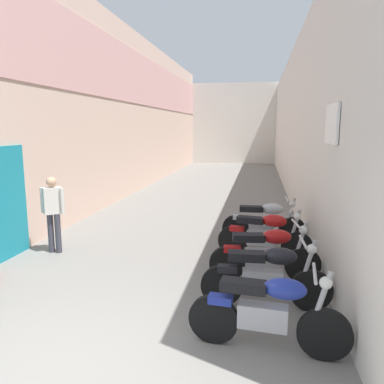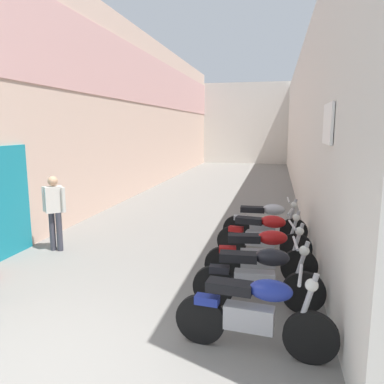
{
  "view_description": "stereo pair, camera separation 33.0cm",
  "coord_description": "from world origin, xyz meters",
  "px_view_note": "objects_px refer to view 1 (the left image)",
  "views": [
    {
      "loc": [
        1.86,
        -3.0,
        2.55
      ],
      "look_at": [
        0.49,
        4.68,
        1.2
      ],
      "focal_mm": 35.07,
      "sensor_mm": 36.0,
      "label": 1
    },
    {
      "loc": [
        2.19,
        -2.94,
        2.55
      ],
      "look_at": [
        0.49,
        4.68,
        1.2
      ],
      "focal_mm": 35.07,
      "sensor_mm": 36.0,
      "label": 2
    }
  ],
  "objects_px": {
    "motorcycle_second": "(267,275)",
    "motorcycle_fourth": "(265,234)",
    "motorcycle_nearest": "(268,310)",
    "motorcycle_third": "(266,253)",
    "motorcycle_fifth": "(264,221)",
    "pedestrian_mid_alley": "(53,209)"
  },
  "relations": [
    {
      "from": "motorcycle_third",
      "to": "motorcycle_fourth",
      "type": "height_order",
      "value": "same"
    },
    {
      "from": "motorcycle_fifth",
      "to": "motorcycle_third",
      "type": "bearing_deg",
      "value": -90.0
    },
    {
      "from": "motorcycle_fifth",
      "to": "motorcycle_second",
      "type": "bearing_deg",
      "value": -90.0
    },
    {
      "from": "pedestrian_mid_alley",
      "to": "motorcycle_fifth",
      "type": "bearing_deg",
      "value": 18.84
    },
    {
      "from": "motorcycle_second",
      "to": "pedestrian_mid_alley",
      "type": "relative_size",
      "value": 1.18
    },
    {
      "from": "motorcycle_nearest",
      "to": "motorcycle_second",
      "type": "relative_size",
      "value": 1.0
    },
    {
      "from": "motorcycle_third",
      "to": "motorcycle_fourth",
      "type": "xyz_separation_m",
      "value": [
        -0.0,
        1.13,
        0.0
      ]
    },
    {
      "from": "motorcycle_nearest",
      "to": "motorcycle_fourth",
      "type": "relative_size",
      "value": 1.01
    },
    {
      "from": "pedestrian_mid_alley",
      "to": "motorcycle_second",
      "type": "bearing_deg",
      "value": -21.87
    },
    {
      "from": "motorcycle_nearest",
      "to": "pedestrian_mid_alley",
      "type": "xyz_separation_m",
      "value": [
        -4.25,
        2.77,
        0.42
      ]
    },
    {
      "from": "motorcycle_fifth",
      "to": "pedestrian_mid_alley",
      "type": "bearing_deg",
      "value": -161.16
    },
    {
      "from": "motorcycle_third",
      "to": "motorcycle_fifth",
      "type": "bearing_deg",
      "value": 90.0
    },
    {
      "from": "motorcycle_fourth",
      "to": "motorcycle_fifth",
      "type": "height_order",
      "value": "same"
    },
    {
      "from": "motorcycle_nearest",
      "to": "motorcycle_third",
      "type": "height_order",
      "value": "same"
    },
    {
      "from": "motorcycle_third",
      "to": "pedestrian_mid_alley",
      "type": "bearing_deg",
      "value": 169.86
    },
    {
      "from": "motorcycle_second",
      "to": "motorcycle_fourth",
      "type": "distance_m",
      "value": 2.07
    },
    {
      "from": "motorcycle_second",
      "to": "motorcycle_fourth",
      "type": "height_order",
      "value": "same"
    },
    {
      "from": "motorcycle_nearest",
      "to": "motorcycle_second",
      "type": "xyz_separation_m",
      "value": [
        0.0,
        1.07,
        0.0
      ]
    },
    {
      "from": "motorcycle_nearest",
      "to": "motorcycle_fourth",
      "type": "bearing_deg",
      "value": 90.0
    },
    {
      "from": "motorcycle_third",
      "to": "motorcycle_fifth",
      "type": "relative_size",
      "value": 1.0
    },
    {
      "from": "motorcycle_nearest",
      "to": "motorcycle_fifth",
      "type": "relative_size",
      "value": 1.0
    },
    {
      "from": "motorcycle_second",
      "to": "motorcycle_fourth",
      "type": "bearing_deg",
      "value": 90.0
    }
  ]
}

